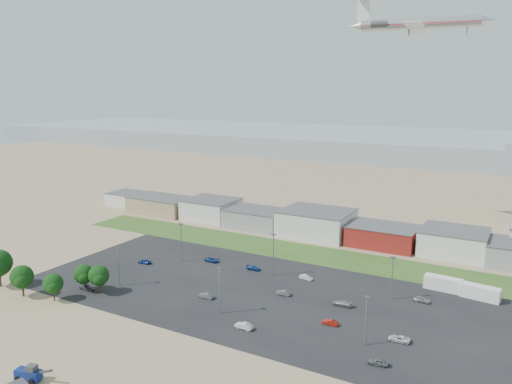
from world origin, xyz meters
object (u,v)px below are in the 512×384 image
Objects in this scene: parked_car_11 at (306,277)px; parked_car_0 at (399,339)px; parked_car_8 at (422,299)px; telehandler at (28,373)px; parked_car_6 at (254,268)px; box_trailer_a at (443,284)px; parked_car_9 at (212,260)px; airliner at (419,23)px; parked_car_5 at (145,261)px; parked_car_10 at (87,287)px; parked_car_1 at (330,322)px; parked_car_12 at (342,303)px; parked_car_13 at (244,326)px; parked_car_7 at (283,293)px; parked_car_4 at (206,296)px; parked_car_2 at (378,362)px.

parked_car_0 is at bearing -118.89° from parked_car_11.
parked_car_8 is at bearing -82.63° from parked_car_11.
parked_car_6 is at bearing 70.79° from telehandler.
box_trailer_a reaches higher than parked_car_9.
airliner reaches higher than parked_car_6.
parked_car_5 reaches higher than parked_car_10.
parked_car_9 is at bearing 118.98° from parked_car_5.
parked_car_1 is at bearing 75.64° from parked_car_5.
parked_car_12 is at bearing -126.80° from parked_car_0.
parked_car_9 is at bearing -133.98° from parked_car_13.
parked_car_8 reaches higher than parked_car_9.
parked_car_9 is at bearing -104.83° from parked_car_12.
parked_car_5 is 56.28m from parked_car_12.
telehandler reaches higher than parked_car_1.
box_trailer_a is at bearing -76.99° from airliner.
airliner is 114.76m from parked_car_13.
parked_car_10 is at bearing 135.43° from parked_car_6.
parked_car_13 reaches higher than parked_car_12.
parked_car_7 is 0.83× the size of parked_car_10.
telehandler is 55.41m from parked_car_1.
parked_car_6 is at bearing 104.99° from parked_car_5.
box_trailer_a is at bearing 100.52° from parked_car_5.
telehandler is 1.78× the size of parked_car_13.
parked_car_4 is 17.66m from parked_car_7.
airliner is 112.72m from parked_car_5.
parked_car_5 reaches higher than parked_car_2.
parked_car_0 is 17.71m from parked_car_12.
parked_car_6 is at bearing 99.31° from parked_car_11.
parked_car_10 is 0.97× the size of parked_car_12.
parked_car_10 is (-70.65, -31.31, -0.03)m from parked_car_8.
parked_car_2 is 1.02× the size of parked_car_7.
box_trailer_a reaches higher than parked_car_6.
box_trailer_a reaches higher than parked_car_5.
parked_car_8 is at bearing 140.03° from parked_car_13.
parked_car_0 is 1.10× the size of parked_car_4.
parked_car_6 is 33.09m from parked_car_13.
parked_car_2 is (48.22, 32.30, -0.83)m from telehandler.
parked_car_8 is (43.16, 21.63, 0.03)m from parked_car_4.
parked_car_4 is (-29.31, -1.24, 0.06)m from parked_car_1.
telehandler is at bearing -42.53° from parked_car_1.
parked_car_11 is (-26.70, 30.49, -0.03)m from parked_car_2.
parked_car_5 is at bearing -111.49° from parked_car_13.
parked_car_10 reaches higher than parked_car_6.
box_trailer_a is 55.66m from parked_car_4.
parked_car_2 is 72.56m from parked_car_5.
parked_car_11 is at bearing -146.55° from parked_car_2.
parked_car_0 is 29.75m from parked_car_13.
parked_car_4 is (-46.11, -31.15, -0.99)m from box_trailer_a.
airliner is at bearing 166.59° from parked_car_7.
parked_car_12 is at bearing -177.04° from parked_car_1.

